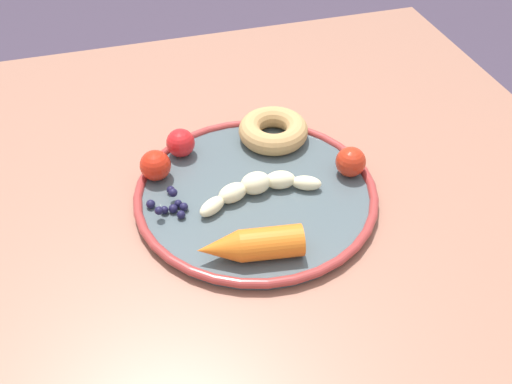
{
  "coord_description": "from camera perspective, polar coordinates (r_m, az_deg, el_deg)",
  "views": [
    {
      "loc": [
        -0.11,
        -0.54,
        1.25
      ],
      "look_at": [
        0.05,
        -0.0,
        0.75
      ],
      "focal_mm": 40.45,
      "sensor_mm": 36.0,
      "label": 1
    }
  ],
  "objects": [
    {
      "name": "dining_table",
      "position": [
        0.82,
        -3.43,
        -5.64
      ],
      "size": [
        1.06,
        0.96,
        0.74
      ],
      "color": "#996550",
      "rests_on": "ground_plane"
    },
    {
      "name": "tomato_far",
      "position": [
        0.81,
        -7.47,
        4.84
      ],
      "size": [
        0.04,
        0.04,
        0.04
      ],
      "primitive_type": "sphere",
      "color": "red",
      "rests_on": "plate"
    },
    {
      "name": "carrot_orange",
      "position": [
        0.66,
        -0.58,
        -5.28
      ],
      "size": [
        0.13,
        0.06,
        0.04
      ],
      "color": "orange",
      "rests_on": "plate"
    },
    {
      "name": "tomato_mid",
      "position": [
        0.78,
        -9.92,
        2.61
      ],
      "size": [
        0.04,
        0.04,
        0.04
      ],
      "primitive_type": "sphere",
      "color": "red",
      "rests_on": "plate"
    },
    {
      "name": "banana",
      "position": [
        0.75,
        0.15,
        0.41
      ],
      "size": [
        0.17,
        0.06,
        0.03
      ],
      "color": "#F3E7B5",
      "rests_on": "plate"
    },
    {
      "name": "plate",
      "position": [
        0.76,
        0.0,
        -0.16
      ],
      "size": [
        0.32,
        0.32,
        0.02
      ],
      "color": "#48565B",
      "rests_on": "dining_table"
    },
    {
      "name": "blueberry_pile",
      "position": [
        0.74,
        -8.5,
        -1.2
      ],
      "size": [
        0.05,
        0.06,
        0.02
      ],
      "color": "#191638",
      "rests_on": "plate"
    },
    {
      "name": "tomato_near",
      "position": [
        0.79,
        9.22,
        3.17
      ],
      "size": [
        0.04,
        0.04,
        0.04
      ],
      "primitive_type": "sphere",
      "color": "red",
      "rests_on": "plate"
    },
    {
      "name": "donut",
      "position": [
        0.84,
        1.73,
        6.11
      ],
      "size": [
        0.14,
        0.14,
        0.03
      ],
      "primitive_type": "torus",
      "rotation": [
        0.0,
        0.0,
        2.35
      ],
      "color": "tan",
      "rests_on": "plate"
    }
  ]
}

